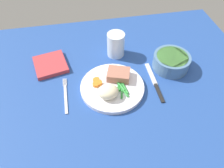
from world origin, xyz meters
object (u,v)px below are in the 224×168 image
(fork, at_px, (66,95))
(salad_bowl, at_px, (171,61))
(meat_portion, at_px, (119,75))
(dinner_plate, at_px, (112,87))
(knife, at_px, (155,83))
(water_glass, at_px, (116,46))
(napkin, at_px, (51,64))

(fork, xyz_separation_m, salad_bowl, (0.43, 0.07, 0.03))
(meat_portion, bearing_deg, dinner_plate, -130.60)
(knife, height_order, water_glass, water_glass)
(dinner_plate, bearing_deg, meat_portion, 49.40)
(meat_portion, relative_size, fork, 0.50)
(meat_portion, bearing_deg, napkin, 153.37)
(napkin, bearing_deg, knife, -23.38)
(water_glass, bearing_deg, fork, -139.21)
(knife, xyz_separation_m, water_glass, (-0.12, 0.20, 0.04))
(dinner_plate, relative_size, meat_portion, 2.85)
(fork, bearing_deg, water_glass, 37.69)
(salad_bowl, bearing_deg, knife, -140.10)
(fork, bearing_deg, salad_bowl, 6.70)
(dinner_plate, height_order, salad_bowl, salad_bowl)
(meat_portion, distance_m, water_glass, 0.16)
(dinner_plate, height_order, water_glass, water_glass)
(meat_portion, bearing_deg, fork, -168.97)
(dinner_plate, relative_size, salad_bowl, 1.63)
(water_glass, bearing_deg, salad_bowl, -30.63)
(dinner_plate, relative_size, water_glass, 2.31)
(meat_portion, height_order, salad_bowl, salad_bowl)
(fork, distance_m, knife, 0.34)
(salad_bowl, distance_m, napkin, 0.49)
(fork, relative_size, napkin, 1.24)
(fork, bearing_deg, meat_portion, 7.93)
(knife, bearing_deg, meat_portion, 159.41)
(meat_portion, distance_m, napkin, 0.29)
(napkin, bearing_deg, meat_portion, -26.63)
(water_glass, relative_size, salad_bowl, 0.71)
(knife, xyz_separation_m, salad_bowl, (0.09, 0.07, 0.03))
(fork, distance_m, salad_bowl, 0.44)
(knife, bearing_deg, napkin, 152.72)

